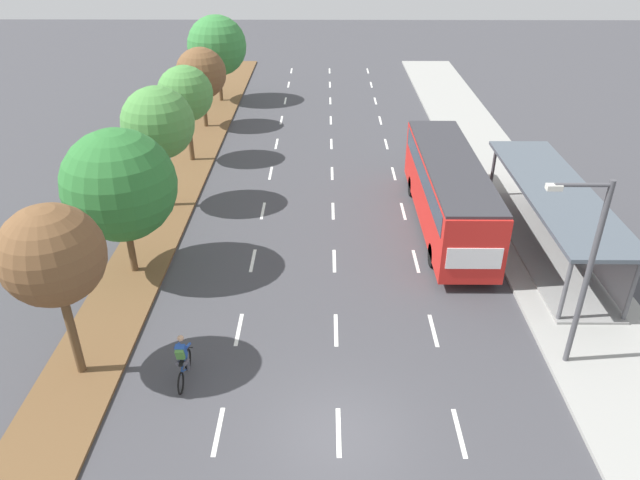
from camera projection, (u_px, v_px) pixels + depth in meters
ground_plane at (339, 436)px, 17.00m from camera, size 140.00×140.00×0.00m
median_strip at (190, 165)px, 34.40m from camera, size 2.60×52.00×0.12m
sidewalk_right at (491, 166)px, 34.27m from camera, size 4.50×52.00×0.15m
lane_divider_left at (271, 173)px, 33.57m from camera, size 0.14×49.10×0.01m
lane_divider_center at (332, 173)px, 33.54m from camera, size 0.14×49.10×0.01m
lane_divider_right at (394, 173)px, 33.52m from camera, size 0.14×49.10×0.01m
bus_shelter at (558, 213)px, 25.14m from camera, size 2.90×11.32×2.86m
bus at (449, 187)px, 27.02m from camera, size 2.54×11.29×3.37m
cyclist at (183, 361)px, 18.62m from camera, size 0.46×1.82×1.71m
median_tree_nearest at (52, 256)px, 17.08m from camera, size 3.07×3.07×5.91m
median_tree_second at (120, 185)px, 22.61m from camera, size 4.37×4.37×6.03m
median_tree_third at (158, 123)px, 27.67m from camera, size 3.42×3.42×5.98m
median_tree_fourth at (185, 94)px, 33.12m from camera, size 3.13×3.13×5.50m
median_tree_fifth at (201, 73)px, 38.57m from camera, size 3.29×3.29×5.22m
median_tree_farthest at (217, 46)px, 43.58m from camera, size 4.35×4.35×6.26m
streetlight at (585, 264)px, 17.78m from camera, size 1.91×0.24×6.50m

